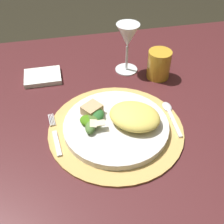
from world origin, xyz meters
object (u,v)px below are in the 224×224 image
(fork, at_px, (55,136))
(spoon, at_px, (170,113))
(dinner_plate, at_px, (116,126))
(dining_table, at_px, (103,137))
(napkin, at_px, (43,77))
(wine_glass, at_px, (128,38))
(amber_tumbler, at_px, (159,64))

(fork, bearing_deg, spoon, 4.00)
(spoon, bearing_deg, fork, -176.00)
(dinner_plate, height_order, fork, dinner_plate)
(spoon, bearing_deg, dinner_plate, -170.84)
(dining_table, distance_m, spoon, 0.23)
(napkin, distance_m, wine_glass, 0.30)
(fork, xyz_separation_m, amber_tumbler, (0.35, 0.21, 0.04))
(wine_glass, bearing_deg, dinner_plate, -109.68)
(wine_glass, height_order, amber_tumbler, wine_glass)
(dinner_plate, distance_m, fork, 0.16)
(dinner_plate, relative_size, amber_tumbler, 3.00)
(dinner_plate, xyz_separation_m, wine_glass, (0.10, 0.27, 0.10))
(fork, bearing_deg, dining_table, 33.17)
(fork, bearing_deg, wine_glass, 46.25)
(napkin, bearing_deg, dinner_plate, -56.83)
(spoon, distance_m, napkin, 0.43)
(fork, relative_size, wine_glass, 0.93)
(spoon, relative_size, amber_tumbler, 1.53)
(dinner_plate, bearing_deg, spoon, 9.16)
(dinner_plate, relative_size, wine_glass, 1.68)
(fork, bearing_deg, amber_tumbler, 31.10)
(dinner_plate, bearing_deg, amber_tumbler, 48.51)
(dining_table, height_order, napkin, napkin)
(dining_table, relative_size, dinner_plate, 4.93)
(fork, distance_m, amber_tumbler, 0.41)
(dining_table, bearing_deg, napkin, 130.93)
(dining_table, distance_m, wine_glass, 0.32)
(fork, xyz_separation_m, spoon, (0.32, 0.02, 0.00))
(dinner_plate, bearing_deg, napkin, 123.17)
(dining_table, distance_m, amber_tumbler, 0.29)
(dining_table, height_order, amber_tumbler, amber_tumbler)
(napkin, xyz_separation_m, wine_glass, (0.28, -0.01, 0.11))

